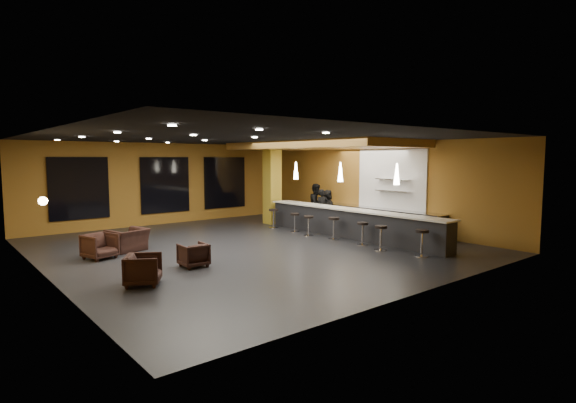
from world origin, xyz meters
TOP-DOWN VIEW (x-y plane):
  - floor at (0.00, 0.00)m, footprint 12.00×13.00m
  - ceiling at (0.00, 0.00)m, footprint 12.00×13.00m
  - wall_back at (0.00, 6.55)m, footprint 12.00×0.10m
  - wall_front at (0.00, -6.55)m, footprint 12.00×0.10m
  - wall_left at (-6.05, 0.00)m, footprint 0.10×13.00m
  - wall_right at (6.05, 0.00)m, footprint 0.10×13.00m
  - wood_soffit at (4.00, 1.00)m, footprint 3.60×8.00m
  - window_left at (-3.50, 6.44)m, footprint 2.20×0.06m
  - window_center at (0.00, 6.44)m, footprint 2.20×0.06m
  - window_right at (3.00, 6.44)m, footprint 2.20×0.06m
  - tile_backsplash at (5.96, -1.00)m, footprint 0.06×3.20m
  - bar_counter at (3.65, -1.00)m, footprint 0.60×8.00m
  - bar_top at (3.65, -1.00)m, footprint 0.78×8.10m
  - prep_counter at (5.65, -0.50)m, footprint 0.70×6.00m
  - prep_top at (5.65, -0.50)m, footprint 0.72×6.00m
  - wall_shelf_lower at (5.82, -1.20)m, footprint 0.30×1.50m
  - wall_shelf_upper at (5.82, -1.20)m, footprint 0.30×1.50m
  - column at (3.65, 3.60)m, footprint 0.60×0.60m
  - wall_sconce at (-5.88, 0.50)m, footprint 0.22×0.22m
  - pendant_0 at (3.65, -3.00)m, footprint 0.20×0.20m
  - pendant_1 at (3.65, -0.50)m, footprint 0.20×0.20m
  - pendant_2 at (3.65, 2.00)m, footprint 0.20×0.20m
  - staff_a at (4.73, 1.56)m, footprint 0.65×0.51m
  - staff_b at (5.02, 2.22)m, footprint 0.96×0.81m
  - staff_c at (5.18, 1.73)m, footprint 0.87×0.75m
  - armchair_a at (-4.43, -2.17)m, footprint 1.05×1.04m
  - armchair_b at (-2.75, -1.34)m, footprint 0.70×0.72m
  - armchair_c at (-4.36, 1.19)m, footprint 0.98×0.99m
  - armchair_d at (-3.37, 1.75)m, footprint 1.27×1.18m
  - bar_stool_0 at (2.96, -4.46)m, footprint 0.40×0.40m
  - bar_stool_1 at (2.73, -3.14)m, footprint 0.39×0.39m
  - bar_stool_2 at (2.96, -2.20)m, footprint 0.38×0.38m
  - bar_stool_3 at (2.94, -0.88)m, footprint 0.40×0.40m
  - bar_stool_4 at (2.75, 0.22)m, footprint 0.38×0.38m
  - bar_stool_5 at (2.92, 1.21)m, footprint 0.37×0.37m
  - bar_stool_6 at (2.87, 2.49)m, footprint 0.40×0.40m

SIDE VIEW (x-z plane):
  - floor at x=0.00m, z-range -0.10..0.00m
  - armchair_b at x=-2.75m, z-range 0.00..0.63m
  - armchair_d at x=-3.37m, z-range 0.00..0.69m
  - armchair_a at x=-4.43m, z-range 0.00..0.70m
  - armchair_c at x=-4.36m, z-range 0.00..0.73m
  - prep_counter at x=5.65m, z-range 0.00..0.86m
  - bar_stool_5 at x=2.92m, z-range 0.10..0.83m
  - bar_stool_4 at x=2.75m, z-range 0.10..0.85m
  - bar_stool_2 at x=2.96m, z-range 0.11..0.86m
  - bar_stool_1 at x=2.73m, z-range 0.11..0.89m
  - bar_counter at x=3.65m, z-range 0.00..1.00m
  - bar_stool_3 at x=2.94m, z-range 0.11..0.90m
  - bar_stool_6 at x=2.87m, z-range 0.11..0.90m
  - bar_stool_0 at x=2.96m, z-range 0.11..0.90m
  - staff_c at x=5.18m, z-range 0.00..1.52m
  - staff_a at x=4.73m, z-range 0.00..1.56m
  - staff_b at x=5.02m, z-range 0.00..1.75m
  - prep_top at x=5.65m, z-range 0.87..0.90m
  - bar_top at x=3.65m, z-range 1.00..1.05m
  - wall_shelf_lower at x=5.82m, z-range 1.59..1.61m
  - window_left at x=-3.50m, z-range 0.50..2.90m
  - window_center at x=0.00m, z-range 0.50..2.90m
  - window_right at x=3.00m, z-range 0.50..2.90m
  - wall_back at x=0.00m, z-range 0.00..3.50m
  - wall_front at x=0.00m, z-range 0.00..3.50m
  - wall_left at x=-6.05m, z-range 0.00..3.50m
  - wall_right at x=6.05m, z-range 0.00..3.50m
  - column at x=3.65m, z-range 0.00..3.50m
  - wall_sconce at x=-5.88m, z-range 1.69..1.91m
  - tile_backsplash at x=5.96m, z-range 0.80..3.20m
  - wall_shelf_upper at x=5.82m, z-range 2.03..2.06m
  - pendant_0 at x=3.65m, z-range 2.00..2.70m
  - pendant_1 at x=3.65m, z-range 2.00..2.70m
  - pendant_2 at x=3.65m, z-range 2.00..2.70m
  - wood_soffit at x=4.00m, z-range 3.22..3.50m
  - ceiling at x=0.00m, z-range 3.50..3.60m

